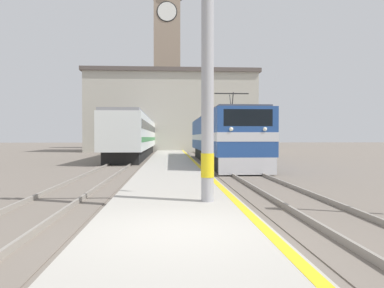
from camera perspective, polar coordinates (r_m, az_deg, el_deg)
ground_plane at (r=36.44m, az=-3.24°, el=-1.90°), size 200.00×200.00×0.00m
platform at (r=31.44m, az=-3.20°, el=-2.13°), size 3.30×140.00×0.25m
rail_track_near at (r=31.66m, az=3.19°, el=-2.28°), size 2.83×140.00×0.16m
rail_track_far at (r=31.61m, az=-9.35°, el=-2.30°), size 2.84×140.00×0.16m
locomotive_train at (r=26.85m, az=4.39°, el=0.89°), size 2.92×18.87×4.47m
passenger_train at (r=48.16m, az=-7.33°, el=1.22°), size 2.92×48.75×3.75m
catenary_mast at (r=9.56m, az=2.91°, el=14.20°), size 3.04×0.33×7.65m
clock_tower at (r=64.85m, az=-3.81°, el=13.18°), size 5.41×5.41×29.25m
station_building at (r=50.85m, az=-3.15°, el=4.89°), size 22.41×9.38×10.54m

